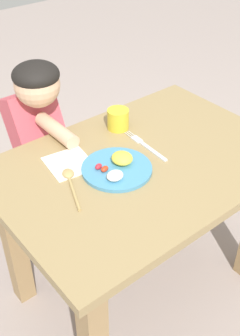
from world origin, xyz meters
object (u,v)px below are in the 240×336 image
(fork, at_px, (146,146))
(person, at_px, (39,148))
(drinking_cup, at_px, (118,119))
(spoon, at_px, (70,180))
(plate, at_px, (117,167))

(fork, relative_size, person, 0.25)
(fork, height_order, drinking_cup, drinking_cup)
(spoon, bearing_deg, fork, -68.72)
(fork, xyz_separation_m, drinking_cup, (0.00, 0.16, 0.04))
(plate, xyz_separation_m, fork, (0.17, 0.05, -0.01))
(person, bearing_deg, fork, 116.27)
(drinking_cup, bearing_deg, plate, -129.31)
(fork, distance_m, drinking_cup, 0.17)
(plate, relative_size, fork, 1.04)
(plate, distance_m, person, 0.51)
(plate, bearing_deg, drinking_cup, 50.69)
(plate, relative_size, drinking_cup, 2.85)
(fork, bearing_deg, plate, 108.36)
(plate, bearing_deg, fork, 14.99)
(drinking_cup, distance_m, person, 0.39)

